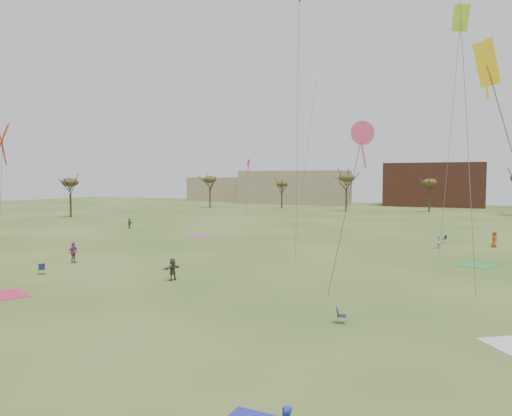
% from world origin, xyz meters
% --- Properties ---
extents(ground, '(260.00, 260.00, 0.00)m').
position_xyz_m(ground, '(0.00, 0.00, 0.00)').
color(ground, '#2E4F18').
rests_on(ground, ground).
extents(spectator_fore_c, '(0.97, 1.69, 1.74)m').
position_xyz_m(spectator_fore_c, '(-4.93, 7.21, 0.87)').
color(spectator_fore_c, '#4E4237').
rests_on(spectator_fore_c, ground).
extents(spectator_mid_d, '(0.57, 1.19, 1.97)m').
position_xyz_m(spectator_mid_d, '(-17.82, 9.65, 0.99)').
color(spectator_mid_d, '#903C81').
rests_on(spectator_mid_d, ground).
extents(spectator_mid_e, '(0.93, 0.84, 1.56)m').
position_xyz_m(spectator_mid_e, '(12.53, 33.73, 0.78)').
color(spectator_mid_e, silver).
rests_on(spectator_mid_e, ground).
extents(flyer_far_a, '(0.79, 1.51, 1.56)m').
position_xyz_m(flyer_far_a, '(-33.21, 36.10, 0.78)').
color(flyer_far_a, '#26733B').
rests_on(flyer_far_a, ground).
extents(flyer_far_b, '(0.98, 1.07, 1.84)m').
position_xyz_m(flyer_far_b, '(18.20, 37.56, 0.92)').
color(flyer_far_b, '#AA471D').
rests_on(flyer_far_b, ground).
extents(blanket_red, '(4.10, 4.10, 0.03)m').
position_xyz_m(blanket_red, '(-12.61, -1.87, 0.00)').
color(blanket_red, '#C4274D').
rests_on(blanket_red, ground).
extents(blanket_plum, '(4.45, 4.45, 0.03)m').
position_xyz_m(blanket_plum, '(-18.46, 32.84, 0.00)').
color(blanket_plum, '#B8388D').
rests_on(blanket_plum, ground).
extents(blanket_olive, '(3.97, 3.97, 0.03)m').
position_xyz_m(blanket_olive, '(16.44, 24.28, 0.00)').
color(blanket_olive, '#308640').
rests_on(blanket_olive, ground).
extents(camp_chair_left, '(0.74, 0.74, 0.87)m').
position_xyz_m(camp_chair_left, '(-16.04, 4.50, 0.26)').
color(camp_chair_left, '#142037').
rests_on(camp_chair_left, ground).
extents(camp_chair_center, '(0.65, 0.62, 0.87)m').
position_xyz_m(camp_chair_center, '(9.88, 1.93, 0.26)').
color(camp_chair_center, '#151D3C').
rests_on(camp_chair_center, ground).
extents(camp_chair_right, '(0.72, 0.71, 0.87)m').
position_xyz_m(camp_chair_right, '(12.70, 39.60, 0.26)').
color(camp_chair_right, '#131734').
rests_on(camp_chair_right, ground).
extents(kites_aloft, '(73.26, 51.21, 25.32)m').
position_xyz_m(kites_aloft, '(2.19, 25.10, 19.41)').
color(kites_aloft, yellow).
rests_on(kites_aloft, ground).
extents(tree_line, '(117.44, 49.32, 8.91)m').
position_xyz_m(tree_line, '(-2.85, 79.12, 7.09)').
color(tree_line, '#3A2B1E').
rests_on(tree_line, ground).
extents(building_tan, '(32.00, 14.00, 10.00)m').
position_xyz_m(building_tan, '(-35.00, 115.00, 5.00)').
color(building_tan, '#937F60').
rests_on(building_tan, ground).
extents(building_brick, '(26.00, 16.00, 12.00)m').
position_xyz_m(building_brick, '(5.00, 120.00, 6.00)').
color(building_brick, brown).
rests_on(building_brick, ground).
extents(building_tan_west, '(20.00, 12.00, 8.00)m').
position_xyz_m(building_tan_west, '(-65.00, 122.00, 4.00)').
color(building_tan_west, '#937F60').
rests_on(building_tan_west, ground).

